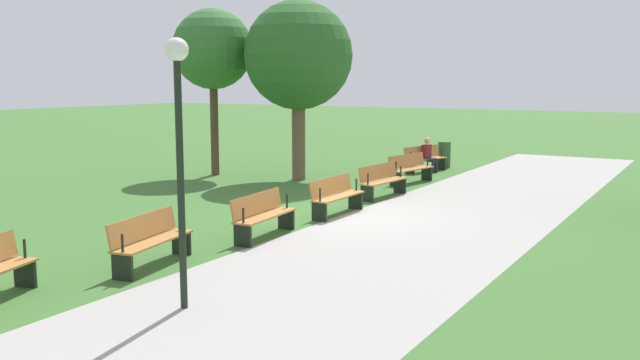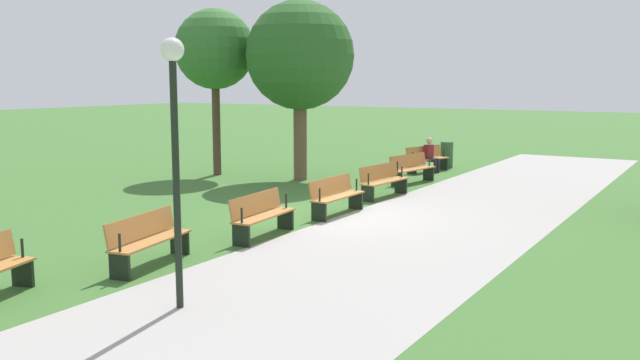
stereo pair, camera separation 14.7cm
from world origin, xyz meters
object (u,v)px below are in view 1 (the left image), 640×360
bench_1 (410,168)px  lamp_post (179,121)px  bench_5 (150,239)px  tree_0 (298,56)px  bench_3 (336,195)px  bench_2 (382,180)px  person_seated (429,154)px  tree_1 (213,50)px  trash_bin (444,154)px  bench_0 (424,158)px  bench_4 (263,214)px

bench_1 → lamp_post: (12.50, 1.96, 2.14)m
bench_5 → lamp_post: lamp_post is taller
tree_0 → bench_3: bearing=41.1°
bench_2 → tree_0: size_ratio=0.34×
person_seated → tree_0: size_ratio=0.21×
bench_5 → lamp_post: 3.20m
person_seated → tree_0: 5.85m
tree_1 → trash_bin: size_ratio=5.85×
lamp_post → trash_bin: size_ratio=3.96×
bench_0 → trash_bin: 1.53m
bench_1 → tree_0: 4.93m
trash_bin → bench_1: bearing=6.2°
tree_0 → tree_1: bearing=-81.1°
bench_1 → bench_2: same height
bench_0 → bench_2: bearing=25.8°
bench_0 → trash_bin: (-1.53, 0.16, -0.01)m
lamp_post → bench_2: bearing=-170.7°
bench_3 → trash_bin: trash_bin is taller
bench_3 → lamp_post: lamp_post is taller
trash_bin → bench_2: bearing=6.8°
bench_3 → tree_1: 8.74m
person_seated → bench_1: bearing=25.3°
bench_4 → bench_5: same height
bench_5 → tree_1: tree_1 is taller
bench_4 → tree_0: 8.82m
bench_0 → bench_3: bearing=23.2°
tree_0 → trash_bin: bearing=152.0°
bench_5 → tree_0: tree_0 is taller
bench_3 → bench_4: (2.80, -0.13, 0.00)m
trash_bin → bench_3: bearing=5.6°
tree_0 → tree_1: size_ratio=1.03×
bench_4 → bench_5: 2.80m
lamp_post → trash_bin: bearing=-171.8°
person_seated → tree_1: (4.37, -5.91, 3.51)m
bench_1 → bench_2: size_ratio=1.01×
bench_2 → person_seated: person_seated is taller
bench_2 → tree_1: 7.77m
bench_5 → person_seated: 13.90m
tree_0 → lamp_post: 12.59m
bench_3 → person_seated: size_ratio=1.56×
bench_3 → tree_1: tree_1 is taller
bench_0 → bench_5: size_ratio=1.00×
bench_3 → tree_0: 6.79m
bench_2 → lamp_post: 10.08m
bench_3 → bench_4: same height
trash_bin → bench_4: bearing=3.8°
bench_0 → tree_1: tree_1 is taller
bench_1 → bench_3: same height
bench_0 → person_seated: 0.22m
bench_0 → bench_3: (8.31, 1.13, 0.00)m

